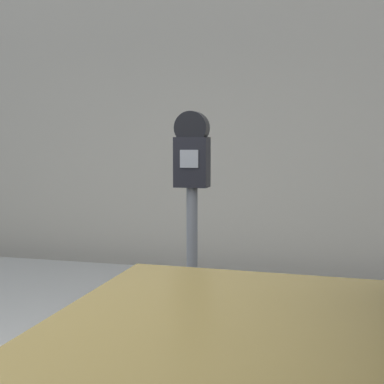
% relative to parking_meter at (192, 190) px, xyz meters
% --- Properties ---
extents(sidewalk, '(24.00, 2.80, 0.10)m').
position_rel_parking_meter_xyz_m(sidewalk, '(-0.51, 0.97, -1.13)').
color(sidewalk, '#ADAAA3').
rests_on(sidewalk, ground_plane).
extents(building_facade, '(24.00, 0.30, 5.67)m').
position_rel_parking_meter_xyz_m(building_facade, '(-0.51, 2.86, 1.65)').
color(building_facade, beige).
rests_on(building_facade, ground_plane).
extents(parking_meter, '(0.19, 0.13, 1.53)m').
position_rel_parking_meter_xyz_m(parking_meter, '(0.00, 0.00, 0.00)').
color(parking_meter, slate).
rests_on(parking_meter, sidewalk).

